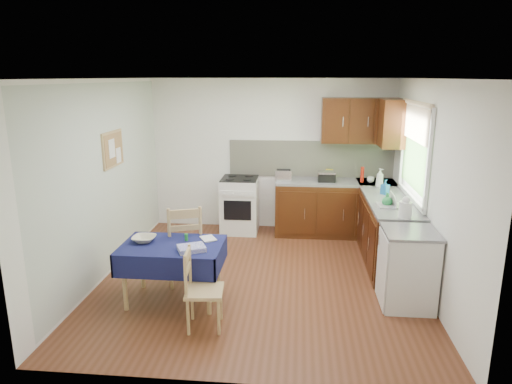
# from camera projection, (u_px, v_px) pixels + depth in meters

# --- Properties ---
(floor) EXTENTS (4.20, 4.20, 0.00)m
(floor) POSITION_uv_depth(u_px,v_px,m) (261.00, 278.00, 5.89)
(floor) COLOR #552B16
(floor) RESTS_ON ground
(ceiling) EXTENTS (4.00, 4.20, 0.02)m
(ceiling) POSITION_uv_depth(u_px,v_px,m) (261.00, 79.00, 5.27)
(ceiling) COLOR silver
(ceiling) RESTS_ON wall_back
(wall_back) EXTENTS (4.00, 0.02, 2.50)m
(wall_back) POSITION_uv_depth(u_px,v_px,m) (272.00, 155.00, 7.60)
(wall_back) COLOR white
(wall_back) RESTS_ON ground
(wall_front) EXTENTS (4.00, 0.02, 2.50)m
(wall_front) POSITION_uv_depth(u_px,v_px,m) (238.00, 245.00, 3.55)
(wall_front) COLOR white
(wall_front) RESTS_ON ground
(wall_left) EXTENTS (0.02, 4.20, 2.50)m
(wall_left) POSITION_uv_depth(u_px,v_px,m) (103.00, 180.00, 5.76)
(wall_left) COLOR silver
(wall_left) RESTS_ON ground
(wall_right) EXTENTS (0.02, 4.20, 2.50)m
(wall_right) POSITION_uv_depth(u_px,v_px,m) (429.00, 187.00, 5.39)
(wall_right) COLOR white
(wall_right) RESTS_ON ground
(base_cabinets) EXTENTS (1.90, 2.30, 0.86)m
(base_cabinets) POSITION_uv_depth(u_px,v_px,m) (357.00, 220.00, 6.87)
(base_cabinets) COLOR black
(base_cabinets) RESTS_ON ground
(worktop_back) EXTENTS (1.90, 0.60, 0.04)m
(worktop_back) POSITION_uv_depth(u_px,v_px,m) (335.00, 182.00, 7.31)
(worktop_back) COLOR slate
(worktop_back) RESTS_ON base_cabinets
(worktop_right) EXTENTS (0.60, 1.70, 0.04)m
(worktop_right) POSITION_uv_depth(u_px,v_px,m) (390.00, 202.00, 6.14)
(worktop_right) COLOR slate
(worktop_right) RESTS_ON base_cabinets
(worktop_corner) EXTENTS (0.60, 0.60, 0.04)m
(worktop_corner) POSITION_uv_depth(u_px,v_px,m) (377.00, 183.00, 7.25)
(worktop_corner) COLOR slate
(worktop_corner) RESTS_ON base_cabinets
(splashback) EXTENTS (2.70, 0.02, 0.60)m
(splashback) POSITION_uv_depth(u_px,v_px,m) (311.00, 159.00, 7.54)
(splashback) COLOR beige
(splashback) RESTS_ON wall_back
(upper_cabinets) EXTENTS (1.20, 0.85, 0.70)m
(upper_cabinets) POSITION_uv_depth(u_px,v_px,m) (369.00, 121.00, 7.03)
(upper_cabinets) COLOR black
(upper_cabinets) RESTS_ON wall_back
(stove) EXTENTS (0.60, 0.61, 0.92)m
(stove) POSITION_uv_depth(u_px,v_px,m) (240.00, 205.00, 7.56)
(stove) COLOR silver
(stove) RESTS_ON ground
(window) EXTENTS (0.04, 1.48, 1.26)m
(window) POSITION_uv_depth(u_px,v_px,m) (415.00, 145.00, 5.97)
(window) COLOR #335C26
(window) RESTS_ON wall_right
(fridge) EXTENTS (0.58, 0.60, 0.89)m
(fridge) POSITION_uv_depth(u_px,v_px,m) (408.00, 268.00, 5.09)
(fridge) COLOR silver
(fridge) RESTS_ON ground
(corkboard) EXTENTS (0.04, 0.62, 0.47)m
(corkboard) POSITION_uv_depth(u_px,v_px,m) (113.00, 149.00, 5.97)
(corkboard) COLOR tan
(corkboard) RESTS_ON wall_left
(dining_table) EXTENTS (1.14, 0.77, 0.69)m
(dining_table) POSITION_uv_depth(u_px,v_px,m) (172.00, 253.00, 5.17)
(dining_table) COLOR #111744
(dining_table) RESTS_ON ground
(chair_far) EXTENTS (0.58, 0.58, 1.03)m
(chair_far) POSITION_uv_depth(u_px,v_px,m) (185.00, 242.00, 5.61)
(chair_far) COLOR tan
(chair_far) RESTS_ON ground
(chair_near) EXTENTS (0.41, 0.41, 0.85)m
(chair_near) POSITION_uv_depth(u_px,v_px,m) (200.00, 287.00, 4.63)
(chair_near) COLOR tan
(chair_near) RESTS_ON ground
(toaster) EXTENTS (0.26, 0.16, 0.20)m
(toaster) POSITION_uv_depth(u_px,v_px,m) (284.00, 175.00, 7.28)
(toaster) COLOR silver
(toaster) RESTS_ON worktop_back
(sandwich_press) EXTENTS (0.27, 0.24, 0.16)m
(sandwich_press) POSITION_uv_depth(u_px,v_px,m) (327.00, 176.00, 7.26)
(sandwich_press) COLOR black
(sandwich_press) RESTS_ON worktop_back
(sauce_bottle) EXTENTS (0.06, 0.06, 0.24)m
(sauce_bottle) POSITION_uv_depth(u_px,v_px,m) (362.00, 175.00, 7.18)
(sauce_bottle) COLOR red
(sauce_bottle) RESTS_ON worktop_back
(yellow_packet) EXTENTS (0.13, 0.11, 0.15)m
(yellow_packet) POSITION_uv_depth(u_px,v_px,m) (329.00, 174.00, 7.44)
(yellow_packet) COLOR yellow
(yellow_packet) RESTS_ON worktop_back
(dish_rack) EXTENTS (0.38, 0.29, 0.18)m
(dish_rack) POSITION_uv_depth(u_px,v_px,m) (393.00, 205.00, 5.86)
(dish_rack) COLOR #97979C
(dish_rack) RESTS_ON worktop_right
(kettle) EXTENTS (0.15, 0.15, 0.26)m
(kettle) POSITION_uv_depth(u_px,v_px,m) (405.00, 208.00, 5.38)
(kettle) COLOR silver
(kettle) RESTS_ON worktop_right
(cup) EXTENTS (0.15, 0.15, 0.09)m
(cup) POSITION_uv_depth(u_px,v_px,m) (371.00, 180.00, 7.17)
(cup) COLOR silver
(cup) RESTS_ON worktop_back
(soap_bottle_a) EXTENTS (0.16, 0.16, 0.29)m
(soap_bottle_a) POSITION_uv_depth(u_px,v_px,m) (380.00, 178.00, 6.81)
(soap_bottle_a) COLOR silver
(soap_bottle_a) RESTS_ON worktop_right
(soap_bottle_b) EXTENTS (0.13, 0.13, 0.21)m
(soap_bottle_b) POSITION_uv_depth(u_px,v_px,m) (385.00, 187.00, 6.45)
(soap_bottle_b) COLOR #1C61A7
(soap_bottle_b) RESTS_ON worktop_right
(soap_bottle_c) EXTENTS (0.19, 0.19, 0.17)m
(soap_bottle_c) POSITION_uv_depth(u_px,v_px,m) (387.00, 199.00, 5.87)
(soap_bottle_c) COLOR #258741
(soap_bottle_c) RESTS_ON worktop_right
(plate_bowl) EXTENTS (0.27, 0.27, 0.06)m
(plate_bowl) POSITION_uv_depth(u_px,v_px,m) (144.00, 239.00, 5.22)
(plate_bowl) COLOR beige
(plate_bowl) RESTS_ON dining_table
(book) EXTENTS (0.24, 0.26, 0.02)m
(book) POSITION_uv_depth(u_px,v_px,m) (202.00, 240.00, 5.27)
(book) COLOR white
(book) RESTS_ON dining_table
(spice_jar) EXTENTS (0.04, 0.04, 0.08)m
(spice_jar) POSITION_uv_depth(u_px,v_px,m) (186.00, 237.00, 5.25)
(spice_jar) COLOR #248532
(spice_jar) RESTS_ON dining_table
(tea_towel) EXTENTS (0.35, 0.32, 0.05)m
(tea_towel) POSITION_uv_depth(u_px,v_px,m) (192.00, 248.00, 4.96)
(tea_towel) COLOR #2A2B9C
(tea_towel) RESTS_ON dining_table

